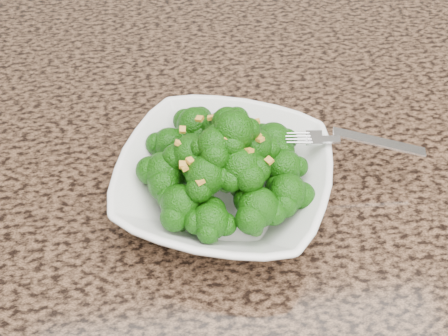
{
  "coord_description": "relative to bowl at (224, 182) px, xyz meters",
  "views": [
    {
      "loc": [
        -0.21,
        -0.05,
        1.37
      ],
      "look_at": [
        -0.16,
        0.35,
        0.95
      ],
      "focal_mm": 45.0,
      "sensor_mm": 36.0,
      "label": 1
    }
  ],
  "objects": [
    {
      "name": "broccoli_pile",
      "position": [
        0.0,
        0.0,
        0.06
      ],
      "size": [
        0.2,
        0.2,
        0.07
      ],
      "primitive_type": null,
      "color": "#165509",
      "rests_on": "bowl"
    },
    {
      "name": "garlic_topping",
      "position": [
        0.0,
        0.0,
        0.11
      ],
      "size": [
        0.12,
        0.12,
        0.01
      ],
      "primitive_type": null,
      "color": "gold",
      "rests_on": "broccoli_pile"
    },
    {
      "name": "fork",
      "position": [
        0.12,
        0.02,
        0.03
      ],
      "size": [
        0.17,
        0.06,
        0.01
      ],
      "primitive_type": null,
      "rotation": [
        0.0,
        0.0,
        -0.23
      ],
      "color": "silver",
      "rests_on": "bowl"
    },
    {
      "name": "bowl",
      "position": [
        0.0,
        0.0,
        0.0
      ],
      "size": [
        0.29,
        0.29,
        0.05
      ],
      "primitive_type": "imported",
      "rotation": [
        0.0,
        0.0,
        -0.37
      ],
      "color": "white",
      "rests_on": "granite_counter"
    },
    {
      "name": "granite_counter",
      "position": [
        0.16,
        -0.05,
        -0.04
      ],
      "size": [
        1.64,
        1.04,
        0.03
      ],
      "primitive_type": "cube",
      "color": "brown",
      "rests_on": "cabinet"
    }
  ]
}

